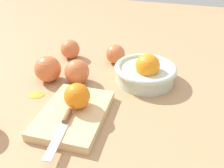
{
  "coord_description": "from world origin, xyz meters",
  "views": [
    {
      "loc": [
        0.53,
        0.26,
        0.4
      ],
      "look_at": [
        -0.01,
        0.08,
        0.04
      ],
      "focal_mm": 37.46,
      "sensor_mm": 36.0,
      "label": 1
    }
  ],
  "objects": [
    {
      "name": "knife",
      "position": [
        0.18,
        0.02,
        0.03
      ],
      "size": [
        0.16,
        0.04,
        0.01
      ],
      "color": "silver",
      "rests_on": "cutting_board"
    },
    {
      "name": "apple_mid_left",
      "position": [
        -0.21,
        0.02,
        0.03
      ],
      "size": [
        0.07,
        0.07,
        0.07
      ],
      "primitive_type": "sphere",
      "color": "#CC6638",
      "rests_on": "ground_plane"
    },
    {
      "name": "apple_front_left_2",
      "position": [
        -0.2,
        -0.15,
        0.04
      ],
      "size": [
        0.07,
        0.07,
        0.07
      ],
      "primitive_type": "sphere",
      "color": "#CC6638",
      "rests_on": "ground_plane"
    },
    {
      "name": "citrus_peel",
      "position": [
        0.06,
        -0.13,
        0.0
      ],
      "size": [
        0.05,
        0.06,
        0.01
      ],
      "primitive_type": "ellipsoid",
      "rotation": [
        0.0,
        0.0,
        5.01
      ],
      "color": "orange",
      "rests_on": "ground_plane"
    },
    {
      "name": "ground_plane",
      "position": [
        0.0,
        0.0,
        0.0
      ],
      "size": [
        2.4,
        2.4,
        0.0
      ],
      "primitive_type": "plane",
      "color": "tan"
    },
    {
      "name": "cutting_board",
      "position": [
        0.12,
        0.02,
        0.01
      ],
      "size": [
        0.23,
        0.17,
        0.02
      ],
      "primitive_type": "cube",
      "rotation": [
        0.0,
        0.0,
        0.06
      ],
      "color": "#DBB77F",
      "rests_on": "ground_plane"
    },
    {
      "name": "orange_on_board",
      "position": [
        0.1,
        0.02,
        0.06
      ],
      "size": [
        0.07,
        0.07,
        0.07
      ],
      "primitive_type": "sphere",
      "color": "orange",
      "rests_on": "cutting_board"
    },
    {
      "name": "apple_front_left",
      "position": [
        -0.04,
        -0.05,
        0.04
      ],
      "size": [
        0.08,
        0.08,
        0.08
      ],
      "primitive_type": "sphere",
      "color": "#CC6638",
      "rests_on": "ground_plane"
    },
    {
      "name": "bowl",
      "position": [
        -0.12,
        0.15,
        0.04
      ],
      "size": [
        0.2,
        0.2,
        0.1
      ],
      "color": "beige",
      "rests_on": "ground_plane"
    },
    {
      "name": "apple_front_center",
      "position": [
        -0.02,
        -0.14,
        0.04
      ],
      "size": [
        0.08,
        0.08,
        0.08
      ],
      "primitive_type": "sphere",
      "color": "#CC6638",
      "rests_on": "ground_plane"
    }
  ]
}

